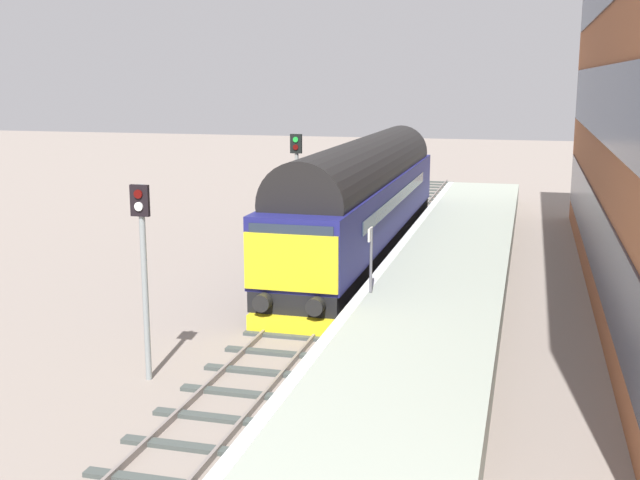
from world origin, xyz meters
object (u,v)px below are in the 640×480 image
Objects in this scene: signal_post_near at (143,261)px; signal_post_mid at (297,185)px; platform_number_sign at (371,250)px; diesel_locomotive at (364,196)px.

signal_post_mid is (0.00, 12.31, 0.18)m from signal_post_near.
platform_number_sign is (4.22, 5.28, -0.62)m from signal_post_near.
diesel_locomotive is at bearing 32.53° from signal_post_mid.
signal_post_near is at bearing -128.61° from platform_number_sign.
signal_post_near is 6.78m from platform_number_sign.
signal_post_near is (-2.26, -13.76, 0.36)m from diesel_locomotive.
signal_post_mid is at bearing -147.47° from diesel_locomotive.
signal_post_near is at bearing -99.33° from diesel_locomotive.
signal_post_near is at bearing -90.00° from signal_post_mid.
signal_post_mid reaches higher than platform_number_sign.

